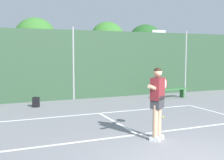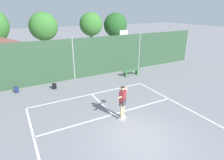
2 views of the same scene
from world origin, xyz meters
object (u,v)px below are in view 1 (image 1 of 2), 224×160
tennis_ball (163,117)px  courtside_bench (172,91)px  basketball_hoop (158,51)px  tennis_player (157,97)px  backpack_black (36,102)px

tennis_ball → courtside_bench: 4.60m
basketball_hoop → courtside_bench: bearing=-108.4°
tennis_player → tennis_ball: tennis_player is taller
tennis_ball → backpack_black: backpack_black is taller
basketball_hoop → tennis_ball: (-3.81, -6.45, -2.28)m
tennis_player → tennis_ball: (1.49, 2.01, -1.08)m
backpack_black → courtside_bench: (6.55, -0.20, 0.17)m
backpack_black → tennis_player: bearing=-69.2°
tennis_ball → backpack_black: (-3.69, 3.79, 0.16)m
basketball_hoop → courtside_bench: size_ratio=2.22×
basketball_hoop → backpack_black: (-7.50, -2.66, -2.12)m
tennis_player → backpack_black: (-2.20, 5.80, -0.92)m
basketball_hoop → tennis_ball: 7.83m
basketball_hoop → backpack_black: bearing=-160.5°
tennis_player → backpack_black: 6.27m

